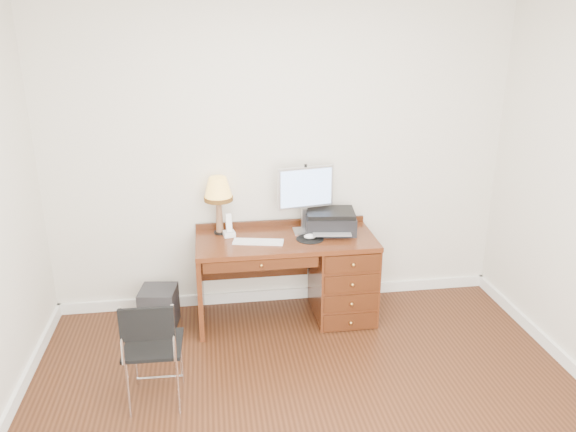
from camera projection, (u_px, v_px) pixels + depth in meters
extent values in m
plane|color=#32180B|center=(316.00, 424.00, 3.65)|extent=(4.00, 4.00, 0.00)
plane|color=silver|center=(280.00, 158.00, 4.83)|extent=(4.00, 0.00, 4.00)
cube|color=white|center=(281.00, 294.00, 5.25)|extent=(4.00, 0.03, 0.10)
cube|color=#562612|center=(286.00, 240.00, 4.71)|extent=(1.50, 0.65, 0.04)
cube|color=#562612|center=(342.00, 277.00, 4.90)|extent=(0.50, 0.61, 0.71)
cube|color=#562612|center=(200.00, 286.00, 4.73)|extent=(0.04, 0.61, 0.71)
cube|color=#441E0D|center=(255.00, 257.00, 5.04)|extent=(0.96, 0.03, 0.39)
cube|color=#441E0D|center=(261.00, 265.00, 4.41)|extent=(0.91, 0.03, 0.09)
sphere|color=#BF8C3F|center=(352.00, 295.00, 4.59)|extent=(0.03, 0.03, 0.03)
cube|color=silver|center=(306.00, 231.00, 4.84)|extent=(0.24, 0.19, 0.01)
cube|color=silver|center=(305.00, 218.00, 4.86)|extent=(0.05, 0.04, 0.18)
cube|color=silver|center=(306.00, 187.00, 4.74)|extent=(0.49, 0.13, 0.36)
cube|color=#4C8CF2|center=(307.00, 188.00, 4.72)|extent=(0.45, 0.09, 0.32)
cube|color=white|center=(258.00, 242.00, 4.60)|extent=(0.43, 0.20, 0.02)
cylinder|color=black|center=(310.00, 239.00, 4.67)|extent=(0.23, 0.23, 0.01)
ellipsoid|color=white|center=(310.00, 236.00, 4.67)|extent=(0.10, 0.07, 0.04)
cube|color=black|center=(330.00, 223.00, 4.83)|extent=(0.46, 0.38, 0.15)
cube|color=black|center=(330.00, 213.00, 4.80)|extent=(0.44, 0.36, 0.04)
cylinder|color=black|center=(220.00, 232.00, 4.80)|extent=(0.10, 0.10, 0.02)
cone|color=brown|center=(219.00, 215.00, 4.75)|extent=(0.06, 0.06, 0.29)
cone|color=#EFB74B|center=(218.00, 188.00, 4.67)|extent=(0.24, 0.24, 0.18)
cylinder|color=#593814|center=(219.00, 198.00, 4.70)|extent=(0.24, 0.24, 0.04)
cube|color=white|center=(229.00, 234.00, 4.74)|extent=(0.11, 0.11, 0.04)
cube|color=white|center=(229.00, 223.00, 4.70)|extent=(0.06, 0.07, 0.16)
cylinder|color=black|center=(309.00, 221.00, 4.93)|extent=(0.08, 0.08, 0.10)
cube|color=black|center=(153.00, 345.00, 3.75)|extent=(0.39, 0.39, 0.02)
cube|color=black|center=(148.00, 324.00, 3.50)|extent=(0.34, 0.03, 0.23)
cylinder|color=silver|center=(134.00, 361.00, 3.95)|extent=(0.02, 0.02, 0.43)
cylinder|color=silver|center=(181.00, 357.00, 4.00)|extent=(0.02, 0.02, 0.43)
cylinder|color=silver|center=(129.00, 389.00, 3.65)|extent=(0.02, 0.02, 0.43)
cylinder|color=silver|center=(179.00, 384.00, 3.70)|extent=(0.02, 0.02, 0.43)
cylinder|color=silver|center=(122.00, 337.00, 3.50)|extent=(0.02, 0.02, 0.38)
cylinder|color=silver|center=(175.00, 333.00, 3.54)|extent=(0.02, 0.02, 0.38)
cube|color=black|center=(159.00, 307.00, 4.76)|extent=(0.33, 0.33, 0.34)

